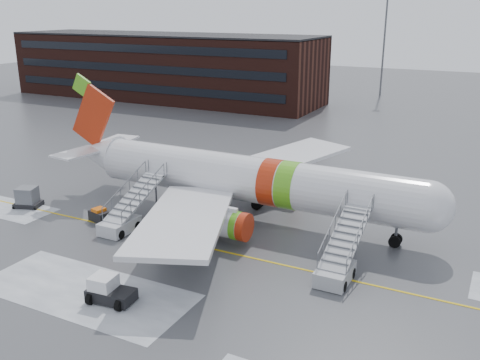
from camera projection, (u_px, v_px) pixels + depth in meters
The scene contains 9 objects.
ground at pixel (242, 249), 39.42m from camera, with size 260.00×260.00×0.00m, color #494C4F.
airliner at pixel (241, 178), 44.50m from camera, with size 35.03×32.97×11.18m.
airstair_fwd at pixel (339, 262), 35.10m from camera, with size 2.05×7.70×3.48m.
airstair_aft at pixel (125, 216), 42.74m from camera, with size 2.05×7.70×3.48m.
pushback_tug at pixel (108, 290), 32.24m from camera, with size 2.98×2.36×1.62m.
uld_container at pixel (28, 198), 47.56m from camera, with size 2.63×2.26×1.81m.
baggage_tractor at pixel (99, 216), 44.40m from camera, with size 2.34×1.40×1.17m.
terminal_building at pixel (164, 66), 103.60m from camera, with size 62.00×16.11×12.30m.
light_mast_far_n at pixel (386, 25), 104.71m from camera, with size 1.20×1.20×24.25m.
Camera 1 is at (16.23, -32.07, 16.97)m, focal length 40.00 mm.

